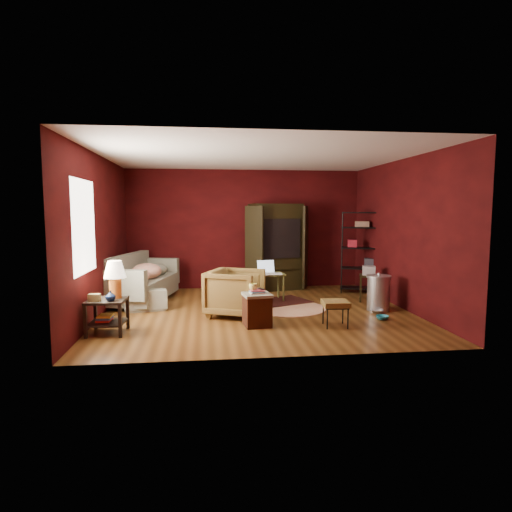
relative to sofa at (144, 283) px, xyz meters
The scene contains 18 objects.
room 2.62m from the sofa, 27.59° to the right, with size 5.54×5.04×2.84m.
sofa is the anchor object (origin of this frame).
armchair 2.24m from the sofa, 38.43° to the right, with size 0.88×0.82×0.90m, color black.
pet_bowl_steel 4.56m from the sofa, 18.94° to the right, with size 0.24×0.06×0.24m, color silver.
pet_bowl_turquoise 4.65m from the sofa, 24.80° to the right, with size 0.21×0.07×0.21m, color teal.
vase 2.41m from the sofa, 93.43° to the right, with size 0.15×0.16×0.15m, color #0D1C41.
mug 2.91m from the sofa, 46.64° to the right, with size 0.13×0.10×0.13m, color #EDEC74.
side_table 2.23m from the sofa, 94.52° to the right, with size 0.57×0.57×1.09m.
sofa_cushions 0.08m from the sofa, 166.23° to the right, with size 1.30×2.24×0.88m.
hamper 2.94m from the sofa, 45.70° to the right, with size 0.48×0.48×0.60m.
footstool 4.00m from the sofa, 34.73° to the right, with size 0.43×0.43×0.42m.
rug_round 2.95m from the sofa, 18.59° to the right, with size 1.78×1.78×0.01m.
rug_oriental 2.73m from the sofa, ahead, with size 1.45×1.23×0.01m.
laptop_desk 2.50m from the sofa, ahead, with size 0.71×0.58×0.82m.
tv_armoire 3.14m from the sofa, 20.31° to the left, with size 1.54×1.05×2.00m.
wire_shelving 4.78m from the sofa, ahead, with size 0.96×0.64×1.82m.
small_stand 4.56m from the sofa, ahead, with size 0.46×0.46×0.72m.
trash_can 4.59m from the sofa, 16.21° to the right, with size 0.47×0.47×0.70m.
Camera 1 is at (-0.92, -7.64, 1.83)m, focal length 30.00 mm.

